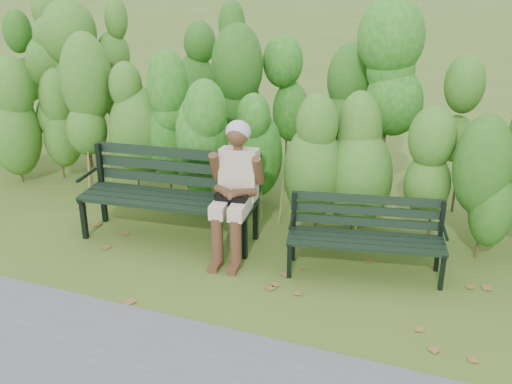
% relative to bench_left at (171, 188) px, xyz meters
% --- Properties ---
extents(ground, '(80.00, 80.00, 0.00)m').
position_rel_bench_left_xyz_m(ground, '(1.07, -0.52, -0.58)').
color(ground, '#38561B').
extents(hedge_band, '(11.04, 1.67, 2.42)m').
position_rel_bench_left_xyz_m(hedge_band, '(1.07, 1.34, 0.68)').
color(hedge_band, '#47381E').
rests_on(hedge_band, ground).
extents(leaf_litter, '(5.52, 2.27, 0.01)m').
position_rel_bench_left_xyz_m(leaf_litter, '(1.50, -0.37, -0.57)').
color(leaf_litter, brown).
rests_on(leaf_litter, ground).
extents(bench_left, '(2.01, 0.85, 0.98)m').
position_rel_bench_left_xyz_m(bench_left, '(0.00, 0.00, 0.00)').
color(bench_left, black).
rests_on(bench_left, ground).
extents(bench_right, '(1.60, 0.80, 0.77)m').
position_rel_bench_left_xyz_m(bench_right, '(2.19, -0.03, -0.12)').
color(bench_right, black).
rests_on(bench_right, ground).
extents(seated_woman, '(0.58, 0.85, 1.42)m').
position_rel_bench_left_xyz_m(seated_woman, '(0.81, -0.11, 0.23)').
color(seated_woman, '#B9B391').
rests_on(seated_woman, ground).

